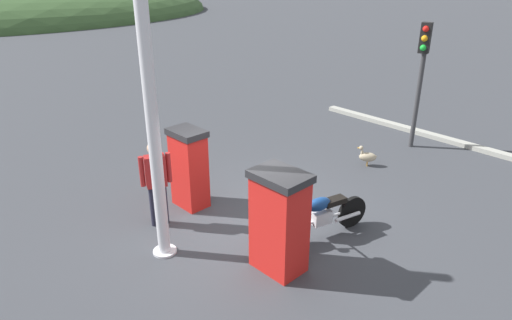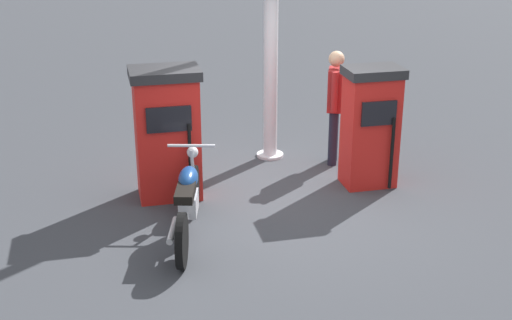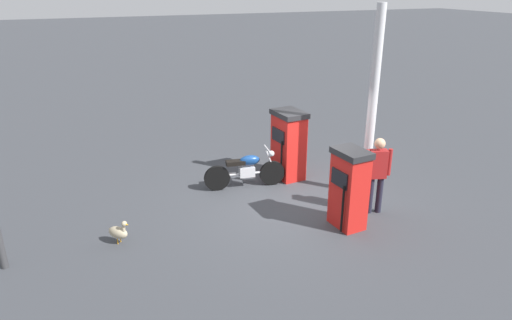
{
  "view_description": "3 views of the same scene",
  "coord_description": "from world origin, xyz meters",
  "px_view_note": "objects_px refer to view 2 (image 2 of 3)",
  "views": [
    {
      "loc": [
        -4.57,
        -5.79,
        4.57
      ],
      "look_at": [
        0.14,
        0.01,
        1.27
      ],
      "focal_mm": 31.9,
      "sensor_mm": 36.0,
      "label": 1
    },
    {
      "loc": [
        7.99,
        -1.42,
        3.76
      ],
      "look_at": [
        0.21,
        -0.29,
        0.7
      ],
      "focal_mm": 49.28,
      "sensor_mm": 36.0,
      "label": 2
    },
    {
      "loc": [
        4.29,
        8.13,
        4.58
      ],
      "look_at": [
        0.99,
        0.14,
        1.2
      ],
      "focal_mm": 32.15,
      "sensor_mm": 36.0,
      "label": 3
    }
  ],
  "objects_px": {
    "motorcycle_near_pump": "(188,201)",
    "fuel_pump_near": "(167,133)",
    "attendant_person": "(335,100)",
    "canopy_support_pole": "(271,21)",
    "fuel_pump_far": "(370,126)"
  },
  "relations": [
    {
      "from": "motorcycle_near_pump",
      "to": "canopy_support_pole",
      "type": "bearing_deg",
      "value": 150.98
    },
    {
      "from": "fuel_pump_far",
      "to": "attendant_person",
      "type": "distance_m",
      "value": 0.9
    },
    {
      "from": "motorcycle_near_pump",
      "to": "canopy_support_pole",
      "type": "xyz_separation_m",
      "value": [
        -2.42,
        1.34,
        1.58
      ]
    },
    {
      "from": "attendant_person",
      "to": "canopy_support_pole",
      "type": "height_order",
      "value": "canopy_support_pole"
    },
    {
      "from": "motorcycle_near_pump",
      "to": "attendant_person",
      "type": "height_order",
      "value": "attendant_person"
    },
    {
      "from": "fuel_pump_near",
      "to": "fuel_pump_far",
      "type": "height_order",
      "value": "fuel_pump_near"
    },
    {
      "from": "motorcycle_near_pump",
      "to": "fuel_pump_near",
      "type": "bearing_deg",
      "value": -171.22
    },
    {
      "from": "fuel_pump_far",
      "to": "canopy_support_pole",
      "type": "bearing_deg",
      "value": -137.27
    },
    {
      "from": "fuel_pump_far",
      "to": "canopy_support_pole",
      "type": "distance_m",
      "value": 2.06
    },
    {
      "from": "attendant_person",
      "to": "canopy_support_pole",
      "type": "relative_size",
      "value": 0.39
    },
    {
      "from": "fuel_pump_near",
      "to": "fuel_pump_far",
      "type": "relative_size",
      "value": 1.05
    },
    {
      "from": "attendant_person",
      "to": "canopy_support_pole",
      "type": "distance_m",
      "value": 1.43
    },
    {
      "from": "fuel_pump_near",
      "to": "canopy_support_pole",
      "type": "relative_size",
      "value": 0.4
    },
    {
      "from": "attendant_person",
      "to": "fuel_pump_near",
      "type": "bearing_deg",
      "value": -70.47
    },
    {
      "from": "motorcycle_near_pump",
      "to": "attendant_person",
      "type": "xyz_separation_m",
      "value": [
        -2.04,
        2.2,
        0.51
      ]
    }
  ]
}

